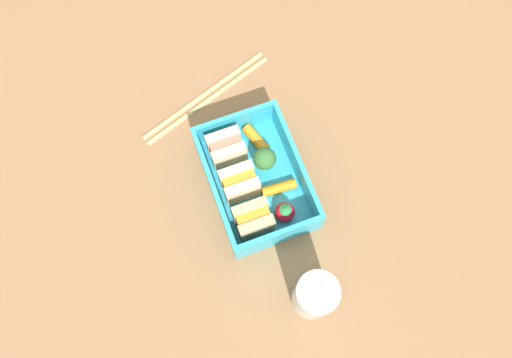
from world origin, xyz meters
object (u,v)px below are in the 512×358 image
object	(u,v)px
carrot_stick_left	(279,188)
carrot_stick_far_left	(256,139)
strawberry_far_left	(285,212)
chopstick_pair	(206,96)
sandwich_left	(253,219)
sandwich_center_left	(239,183)
sandwich_center	(226,149)
drinking_glass	(314,296)
broccoli_floret	(265,159)

from	to	relation	value
carrot_stick_left	carrot_stick_far_left	distance (cm)	7.66
strawberry_far_left	carrot_stick_left	world-z (taller)	strawberry_far_left
strawberry_far_left	chopstick_pair	distance (cm)	21.23
strawberry_far_left	sandwich_left	bearing A→B (deg)	85.15
sandwich_left	sandwich_center_left	bearing A→B (deg)	0.00
sandwich_center	drinking_glass	world-z (taller)	drinking_glass
sandwich_center	strawberry_far_left	distance (cm)	11.55
sandwich_center_left	sandwich_center	distance (cm)	5.18
sandwich_center	chopstick_pair	bearing A→B (deg)	-1.00
sandwich_left	strawberry_far_left	distance (cm)	4.32
chopstick_pair	sandwich_left	bearing A→B (deg)	179.51
sandwich_center_left	broccoli_floret	size ratio (longest dim) A/B	1.06
sandwich_left	drinking_glass	bearing A→B (deg)	-163.06
sandwich_left	drinking_glass	distance (cm)	12.14
sandwich_left	sandwich_center	distance (cm)	10.35
broccoli_floret	drinking_glass	bearing A→B (deg)	177.95
chopstick_pair	sandwich_center	bearing A→B (deg)	179.00
sandwich_center	drinking_glass	xyz separation A→B (cm)	(-21.93, -3.53, 0.95)
sandwich_center_left	sandwich_center	xyz separation A→B (cm)	(5.18, 0.00, 0.00)
sandwich_center_left	broccoli_floret	distance (cm)	4.60
carrot_stick_far_left	chopstick_pair	bearing A→B (deg)	24.24
carrot_stick_left	carrot_stick_far_left	world-z (taller)	carrot_stick_far_left
broccoli_floret	carrot_stick_left	bearing A→B (deg)	-170.58
drinking_glass	sandwich_center	bearing A→B (deg)	9.13
carrot_stick_left	sandwich_center	bearing A→B (deg)	34.06
sandwich_left	sandwich_center_left	world-z (taller)	same
carrot_stick_far_left	chopstick_pair	size ratio (longest dim) A/B	0.21
sandwich_center	carrot_stick_left	size ratio (longest dim) A/B	0.99
sandwich_center	carrot_stick_left	xyz separation A→B (cm)	(-7.14, -4.83, -1.54)
chopstick_pair	drinking_glass	world-z (taller)	drinking_glass
sandwich_center_left	drinking_glass	size ratio (longest dim) A/B	0.53
sandwich_left	sandwich_center_left	distance (cm)	5.18
broccoli_floret	chopstick_pair	size ratio (longest dim) A/B	0.21
strawberry_far_left	chopstick_pair	size ratio (longest dim) A/B	0.16
carrot_stick_left	drinking_glass	world-z (taller)	drinking_glass
sandwich_center_left	broccoli_floret	world-z (taller)	same
strawberry_far_left	carrot_stick_far_left	size ratio (longest dim) A/B	0.73
sandwich_center	drinking_glass	bearing A→B (deg)	-170.87
broccoli_floret	drinking_glass	size ratio (longest dim) A/B	0.50
sandwich_center_left	carrot_stick_left	world-z (taller)	sandwich_center_left
strawberry_far_left	chopstick_pair	bearing A→B (deg)	11.11
strawberry_far_left	sandwich_center	bearing A→B (deg)	21.59
sandwich_left	broccoli_floret	bearing A→B (deg)	-30.81
carrot_stick_far_left	chopstick_pair	xyz separation A→B (cm)	(9.48, 4.27, -1.60)
strawberry_far_left	broccoli_floret	xyz separation A→B (cm)	(7.39, 0.05, 1.17)
carrot_stick_far_left	drinking_glass	distance (cm)	22.60
broccoli_floret	chopstick_pair	distance (cm)	14.34
strawberry_far_left	carrot_stick_left	size ratio (longest dim) A/B	0.70
sandwich_center	carrot_stick_far_left	bearing A→B (deg)	-83.41
sandwich_center_left	carrot_stick_left	size ratio (longest dim) A/B	0.99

